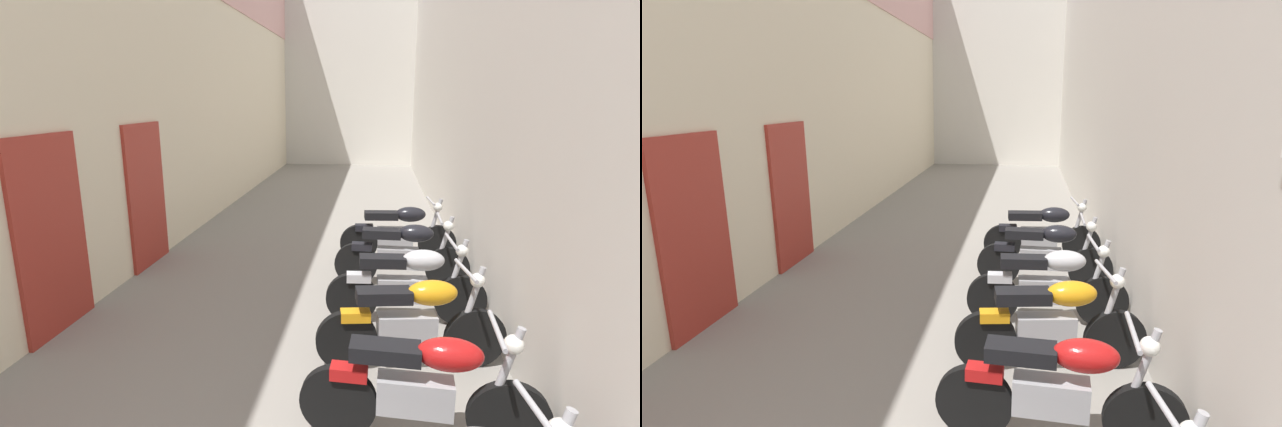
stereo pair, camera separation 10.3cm
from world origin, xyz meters
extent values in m
plane|color=gray|center=(0.00, 7.71, 0.00)|extent=(35.41, 35.41, 0.00)
cube|color=beige|center=(-2.63, 9.71, 4.16)|extent=(0.40, 19.41, 8.33)
cube|color=#9E2D23|center=(-2.41, 5.60, 1.10)|extent=(0.06, 1.10, 2.20)
cube|color=#9E2D23|center=(-2.41, 7.80, 1.10)|extent=(0.06, 1.10, 2.20)
cube|color=beige|center=(2.63, 9.71, 3.97)|extent=(0.40, 19.41, 7.94)
cube|color=beige|center=(0.00, 20.41, 3.27)|extent=(7.86, 2.00, 6.54)
cylinder|color=#9E9EA3|center=(1.96, 3.24, 1.00)|extent=(0.11, 0.58, 0.04)
cylinder|color=black|center=(2.10, 4.14, 0.30)|extent=(0.60, 0.11, 0.60)
cylinder|color=black|center=(0.85, 4.21, 0.30)|extent=(0.60, 0.11, 0.60)
cube|color=#9E9EA3|center=(1.43, 4.18, 0.42)|extent=(0.57, 0.23, 0.28)
ellipsoid|color=#AD1414|center=(1.66, 4.17, 0.78)|extent=(0.49, 0.29, 0.24)
cube|color=black|center=(1.20, 4.19, 0.76)|extent=(0.53, 0.25, 0.12)
cylinder|color=#9E9EA3|center=(2.03, 4.15, 0.65)|extent=(0.25, 0.07, 0.77)
cylinder|color=#9E9EA3|center=(1.96, 4.15, 1.00)|extent=(0.07, 0.58, 0.04)
sphere|color=silver|center=(2.08, 4.14, 0.90)|extent=(0.14, 0.14, 0.14)
cube|color=#AD1414|center=(0.93, 4.21, 0.56)|extent=(0.29, 0.15, 0.10)
cylinder|color=black|center=(2.10, 5.34, 0.30)|extent=(0.61, 0.17, 0.60)
cylinder|color=black|center=(0.86, 5.15, 0.30)|extent=(0.61, 0.17, 0.60)
cube|color=#9E9EA3|center=(1.43, 5.24, 0.42)|extent=(0.58, 0.28, 0.28)
ellipsoid|color=orange|center=(1.66, 5.27, 0.78)|extent=(0.51, 0.33, 0.24)
cube|color=black|center=(1.20, 5.20, 0.76)|extent=(0.55, 0.30, 0.12)
cylinder|color=#9E9EA3|center=(2.03, 5.33, 0.65)|extent=(0.25, 0.10, 0.77)
cylinder|color=#9E9EA3|center=(1.96, 5.32, 1.00)|extent=(0.13, 0.58, 0.04)
sphere|color=silver|center=(2.08, 5.34, 0.90)|extent=(0.14, 0.14, 0.14)
cube|color=orange|center=(0.94, 5.16, 0.56)|extent=(0.30, 0.18, 0.10)
cylinder|color=black|center=(2.10, 6.23, 0.30)|extent=(0.60, 0.12, 0.60)
cylinder|color=black|center=(0.86, 6.14, 0.30)|extent=(0.60, 0.12, 0.60)
cube|color=#9E9EA3|center=(1.43, 6.18, 0.42)|extent=(0.57, 0.24, 0.28)
ellipsoid|color=#B7B7BC|center=(1.66, 6.20, 0.78)|extent=(0.50, 0.29, 0.24)
cube|color=black|center=(1.20, 6.17, 0.76)|extent=(0.53, 0.25, 0.12)
cylinder|color=#9E9EA3|center=(2.03, 6.22, 0.65)|extent=(0.25, 0.08, 0.77)
cylinder|color=#9E9EA3|center=(1.96, 6.22, 1.00)|extent=(0.07, 0.58, 0.04)
sphere|color=silver|center=(2.08, 6.23, 0.90)|extent=(0.14, 0.14, 0.14)
cube|color=#B7B7BC|center=(0.94, 6.15, 0.56)|extent=(0.29, 0.16, 0.10)
cylinder|color=black|center=(2.10, 7.28, 0.30)|extent=(0.60, 0.10, 0.60)
cylinder|color=black|center=(0.85, 7.31, 0.30)|extent=(0.60, 0.10, 0.60)
cube|color=#9E9EA3|center=(1.43, 7.30, 0.42)|extent=(0.57, 0.22, 0.28)
ellipsoid|color=black|center=(1.66, 7.29, 0.78)|extent=(0.49, 0.27, 0.24)
cube|color=black|center=(1.20, 7.30, 0.76)|extent=(0.53, 0.23, 0.12)
cylinder|color=#9E9EA3|center=(2.03, 7.28, 0.65)|extent=(0.25, 0.07, 0.77)
cylinder|color=#9E9EA3|center=(1.96, 7.28, 1.00)|extent=(0.05, 0.58, 0.04)
sphere|color=silver|center=(2.08, 7.28, 0.90)|extent=(0.14, 0.14, 0.14)
cube|color=black|center=(0.93, 7.31, 0.56)|extent=(0.28, 0.15, 0.10)
cylinder|color=black|center=(2.10, 8.40, 0.30)|extent=(0.60, 0.13, 0.60)
cylinder|color=black|center=(0.86, 8.29, 0.30)|extent=(0.60, 0.13, 0.60)
cube|color=#9E9EA3|center=(1.43, 8.34, 0.42)|extent=(0.58, 0.25, 0.28)
ellipsoid|color=black|center=(1.66, 8.36, 0.78)|extent=(0.50, 0.30, 0.24)
cube|color=black|center=(1.20, 8.32, 0.76)|extent=(0.54, 0.27, 0.12)
cylinder|color=#9E9EA3|center=(2.03, 8.40, 0.65)|extent=(0.25, 0.08, 0.77)
cylinder|color=#9E9EA3|center=(1.96, 8.39, 1.00)|extent=(0.09, 0.58, 0.04)
sphere|color=silver|center=(2.08, 8.40, 0.90)|extent=(0.14, 0.14, 0.14)
cube|color=black|center=(0.94, 8.30, 0.56)|extent=(0.29, 0.16, 0.10)
camera|label=1|loc=(1.09, 1.03, 2.58)|focal=26.51mm
camera|label=2|loc=(1.19, 1.05, 2.58)|focal=26.51mm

